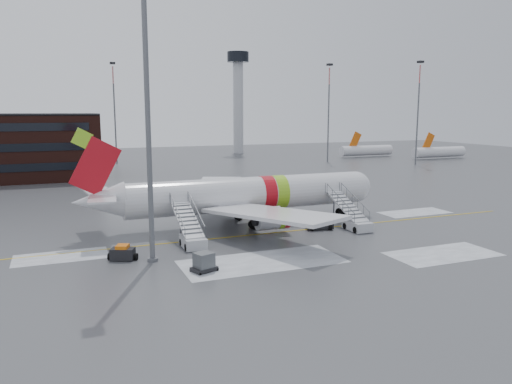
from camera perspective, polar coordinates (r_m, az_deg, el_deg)
name	(u,v)px	position (r m, az deg, el deg)	size (l,w,h in m)	color
ground	(278,230)	(54.30, 2.52, -4.36)	(260.00, 260.00, 0.00)	#494C4F
airliner	(242,195)	(56.13, -1.66, -0.34)	(35.03, 32.97, 11.18)	silver
airstair_fwd	(354,219)	(55.55, 11.11, -3.09)	(2.05, 7.70, 3.48)	#B1B3B9
airstair_aft	(191,235)	(48.27, -7.45, -4.86)	(2.05, 7.70, 3.48)	#B1B4B9
pushback_tug	(318,222)	(54.97, 7.06, -3.47)	(3.17, 2.68, 1.64)	black
uld_container	(204,263)	(40.66, -5.97, -8.03)	(2.25, 1.93, 1.55)	black
baggage_tractor	(123,254)	(45.00, -14.99, -6.81)	(2.72, 1.88, 1.33)	black
light_mast_near	(147,87)	(42.35, -12.38, 11.62)	(1.20, 1.20, 28.58)	#595B60
control_tower	(238,91)	(152.26, -2.06, 11.51)	(6.40, 6.40, 30.00)	#B2B5BA
light_mast_far_ne	(329,107)	(127.24, 8.31, 9.64)	(1.20, 1.20, 24.25)	#595B60
light_mast_far_n	(114,106)	(126.78, -15.88, 9.39)	(1.20, 1.20, 24.25)	#595B60
light_mast_far_e	(418,106)	(124.93, 18.05, 9.30)	(1.20, 1.20, 24.25)	#595B60
distant_aircraft	(389,158)	(140.85, 15.00, 3.74)	(35.00, 18.00, 8.00)	#D8590C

